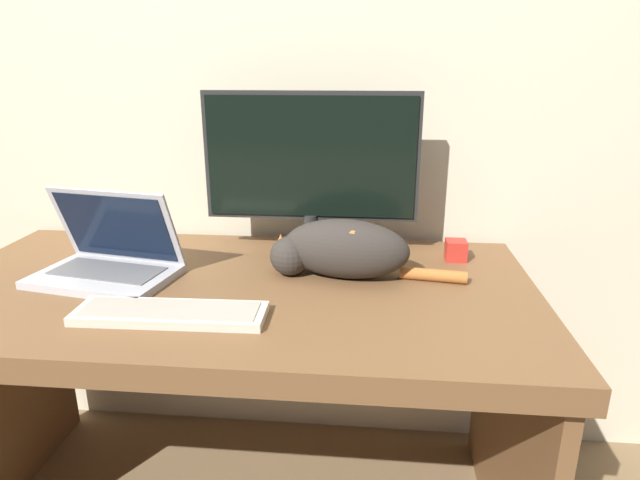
% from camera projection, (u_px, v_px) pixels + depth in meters
% --- Properties ---
extents(wall_back, '(6.40, 0.06, 2.60)m').
position_uv_depth(wall_back, '(260.00, 53.00, 1.62)').
color(wall_back, beige).
rests_on(wall_back, ground_plane).
extents(desk, '(1.54, 0.79, 0.74)m').
position_uv_depth(desk, '(235.00, 336.00, 1.41)').
color(desk, brown).
rests_on(desk, ground_plane).
extents(monitor, '(0.61, 0.17, 0.46)m').
position_uv_depth(monitor, '(311.00, 166.00, 1.52)').
color(monitor, '#282828').
rests_on(monitor, desk).
extents(laptop, '(0.38, 0.29, 0.23)m').
position_uv_depth(laptop, '(108.00, 260.00, 1.39)').
color(laptop, '#B7B7BC').
rests_on(laptop, desk).
extents(external_keyboard, '(0.42, 0.13, 0.02)m').
position_uv_depth(external_keyboard, '(170.00, 313.00, 1.18)').
color(external_keyboard, beige).
rests_on(external_keyboard, desk).
extents(cat, '(0.51, 0.18, 0.16)m').
position_uv_depth(cat, '(341.00, 249.00, 1.38)').
color(cat, '#332D28').
rests_on(cat, desk).
extents(small_toy, '(0.06, 0.06, 0.06)m').
position_uv_depth(small_toy, '(456.00, 250.00, 1.52)').
color(small_toy, red).
rests_on(small_toy, desk).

